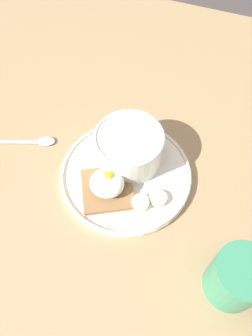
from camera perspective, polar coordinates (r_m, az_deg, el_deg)
The scene contains 9 objects.
ground_plane at distance 64.39cm, azimuth 0.00°, elevation -1.88°, with size 120.00×120.00×2.00cm, color #987E58.
plate at distance 62.84cm, azimuth 0.00°, elevation -1.06°, with size 25.17×25.17×1.60cm.
oatmeal_bowl at distance 61.79cm, azimuth 0.54°, elevation 3.58°, with size 12.98×12.98×7.06cm.
toast_slice at distance 60.32cm, azimuth -3.24°, elevation -3.71°, with size 12.47×12.47×1.20cm.
poached_egg at distance 58.28cm, azimuth -3.31°, elevation -2.55°, with size 6.30×5.90×3.91cm.
banana_slice_front at distance 58.98cm, azimuth 2.50°, elevation -6.16°, with size 4.23×4.25×1.42cm.
banana_slice_left at distance 59.77cm, azimuth 5.61°, elevation -5.29°, with size 4.35×4.37×1.19cm.
coffee_mug at distance 53.79cm, azimuth 18.98°, elevation -17.77°, with size 11.78×8.46×9.69cm.
spoon at distance 70.30cm, azimuth -15.58°, elevation 4.56°, with size 11.20×5.33×0.80cm.
Camera 1 is at (11.25, -30.18, 56.76)cm, focal length 35.00 mm.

